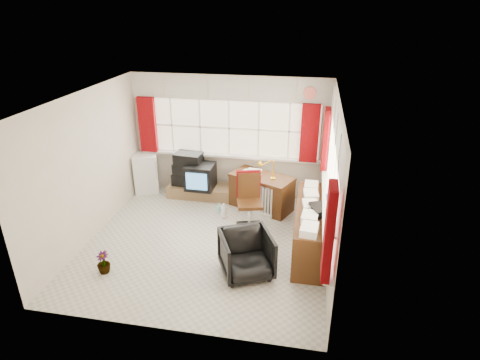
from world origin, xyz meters
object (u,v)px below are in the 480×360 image
object	(u,v)px
mini_fridge	(146,173)
crt_tv	(200,176)
task_chair	(249,198)
tv_bench	(202,191)
desk	(261,190)
credenza	(310,227)
radiator	(264,204)
desk_lamp	(273,165)
office_chair	(246,254)

from	to	relation	value
mini_fridge	crt_tv	bearing A→B (deg)	-8.27
task_chair	mini_fridge	bearing A→B (deg)	155.80
tv_bench	desk	bearing A→B (deg)	-11.81
credenza	radiator	bearing A→B (deg)	133.36
desk_lamp	mini_fridge	size ratio (longest dim) A/B	0.47
radiator	mini_fridge	bearing A→B (deg)	166.01
desk	desk_lamp	distance (m)	0.64
task_chair	credenza	size ratio (longest dim) A/B	0.53
radiator	crt_tv	xyz separation A→B (m)	(-1.38, 0.47, 0.26)
tv_bench	crt_tv	distance (m)	0.40
task_chair	tv_bench	size ratio (longest dim) A/B	0.75
task_chair	mini_fridge	xyz separation A→B (m)	(-2.42, 1.09, -0.14)
radiator	credenza	world-z (taller)	credenza
desk	office_chair	bearing A→B (deg)	-88.37
mini_fridge	radiator	bearing A→B (deg)	-13.99
radiator	mini_fridge	xyz separation A→B (m)	(-2.64, 0.66, 0.17)
desk_lamp	office_chair	distance (m)	2.13
desk_lamp	office_chair	world-z (taller)	desk_lamp
desk	tv_bench	size ratio (longest dim) A/B	0.96
desk	mini_fridge	bearing A→B (deg)	172.15
radiator	tv_bench	world-z (taller)	radiator
task_chair	crt_tv	xyz separation A→B (m)	(-1.16, 0.90, -0.05)
task_chair	crt_tv	world-z (taller)	task_chair
desk_lamp	desk	bearing A→B (deg)	154.55
desk_lamp	credenza	xyz separation A→B (m)	(0.76, -1.14, -0.58)
credenza	tv_bench	xyz separation A→B (m)	(-2.28, 1.52, -0.27)
desk	desk_lamp	world-z (taller)	desk_lamp
radiator	crt_tv	world-z (taller)	crt_tv
task_chair	office_chair	xyz separation A→B (m)	(0.19, -1.40, -0.22)
office_chair	mini_fridge	size ratio (longest dim) A/B	0.90
desk	office_chair	xyz separation A→B (m)	(0.06, -2.14, -0.04)
desk_lamp	office_chair	size ratio (longest dim) A/B	0.53
tv_bench	desk_lamp	bearing A→B (deg)	-13.94
tv_bench	mini_fridge	bearing A→B (deg)	176.34
office_chair	credenza	world-z (taller)	credenza
office_chair	mini_fridge	world-z (taller)	mini_fridge
office_chair	desk	bearing A→B (deg)	66.75
credenza	crt_tv	world-z (taller)	credenza
task_chair	office_chair	world-z (taller)	task_chair
office_chair	credenza	size ratio (longest dim) A/B	0.38
desk_lamp	task_chair	distance (m)	0.83
radiator	office_chair	bearing A→B (deg)	-90.90
desk_lamp	tv_bench	size ratio (longest dim) A/B	0.28
credenza	mini_fridge	world-z (taller)	credenza
task_chair	tv_bench	xyz separation A→B (m)	(-1.17, 1.01, -0.43)
desk_lamp	task_chair	bearing A→B (deg)	-119.30
desk	crt_tv	bearing A→B (deg)	172.56
radiator	crt_tv	size ratio (longest dim) A/B	1.06
desk	radiator	size ratio (longest dim) A/B	2.19
radiator	credenza	xyz separation A→B (m)	(0.89, -0.94, 0.15)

